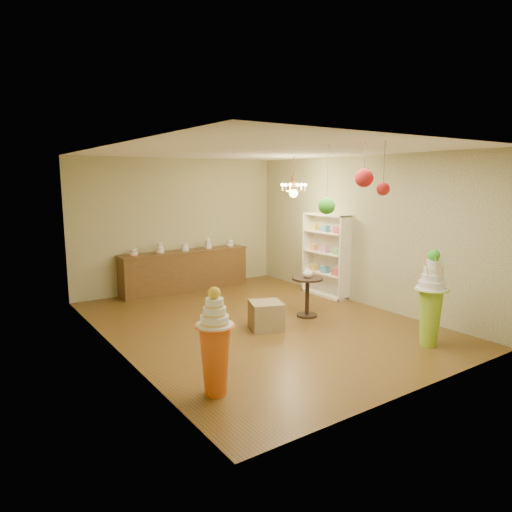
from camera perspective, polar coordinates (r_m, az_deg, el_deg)
floor at (r=8.23m, az=0.32°, el=-8.36°), size 6.50×6.50×0.00m
ceiling at (r=7.84m, az=0.34°, el=12.99°), size 6.50×6.50×0.00m
wall_back at (r=10.71m, az=-9.62°, el=3.91°), size 5.00×0.04×3.00m
wall_front at (r=5.57m, az=19.70°, el=-1.68°), size 5.00×0.04×3.00m
wall_left at (r=6.81m, az=-17.26°, el=0.41°), size 0.04×6.50×3.00m
wall_right at (r=9.53m, az=12.81°, el=3.11°), size 0.04×6.50×3.00m
pedestal_green at (r=7.46m, az=20.99°, el=-5.72°), size 0.48×0.48×1.50m
pedestal_orange at (r=5.50m, az=-5.13°, el=-11.66°), size 0.52×0.52×1.31m
burlap_riser at (r=7.84m, az=1.24°, el=-7.45°), size 0.67×0.67×0.47m
sideboard at (r=10.61m, az=-8.83°, el=-1.71°), size 3.04×0.54×1.16m
shelving_unit at (r=10.06m, az=8.73°, el=0.13°), size 0.33×1.20×1.80m
round_table at (r=8.54m, az=6.43°, el=-4.41°), size 0.74×0.74×0.74m
vase at (r=8.46m, az=6.48°, el=-2.05°), size 0.23×0.23×0.19m
pom_red_left at (r=6.01m, az=13.35°, el=9.48°), size 0.24×0.24×0.57m
pom_green_mid at (r=6.43m, az=8.83°, el=6.22°), size 0.24×0.24×0.95m
pom_red_right at (r=5.95m, az=15.61°, el=8.09°), size 0.16×0.16×0.67m
chandelier at (r=9.55m, az=4.72°, el=8.16°), size 0.65×0.65×0.85m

